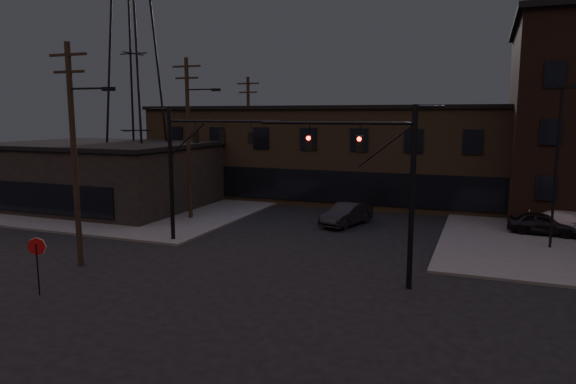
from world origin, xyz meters
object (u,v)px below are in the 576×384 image
at_px(stop_sign, 37,253).
at_px(parked_car_lot_b, 571,224).
at_px(parked_car_lot_a, 543,223).
at_px(car_crossing, 347,214).
at_px(traffic_signal_near, 386,176).
at_px(traffic_signal_far, 189,159).

bearing_deg(stop_sign, parked_car_lot_b, 41.12).
height_order(parked_car_lot_a, car_crossing, car_crossing).
bearing_deg(parked_car_lot_b, traffic_signal_near, 173.95).
distance_m(stop_sign, car_crossing, 20.13).
xyz_separation_m(parked_car_lot_a, car_crossing, (-12.28, -1.21, -0.07)).
height_order(stop_sign, parked_car_lot_a, stop_sign).
height_order(traffic_signal_near, parked_car_lot_a, traffic_signal_near).
relative_size(parked_car_lot_a, car_crossing, 0.86).
bearing_deg(parked_car_lot_b, parked_car_lot_a, 128.59).
bearing_deg(stop_sign, traffic_signal_far, 82.68).
relative_size(parked_car_lot_b, car_crossing, 1.09).
relative_size(parked_car_lot_a, parked_car_lot_b, 0.79).
height_order(parked_car_lot_a, parked_car_lot_b, parked_car_lot_b).
xyz_separation_m(traffic_signal_far, stop_sign, (-1.28, -9.99, -3.17)).
relative_size(traffic_signal_near, parked_car_lot_b, 1.57).
distance_m(traffic_signal_near, traffic_signal_far, 12.57).
bearing_deg(traffic_signal_near, parked_car_lot_b, 55.19).
distance_m(traffic_signal_near, parked_car_lot_b, 16.54).
bearing_deg(parked_car_lot_a, car_crossing, 102.19).
xyz_separation_m(traffic_signal_far, parked_car_lot_b, (21.23, 9.67, -4.12)).
xyz_separation_m(traffic_signal_near, traffic_signal_far, (-12.07, 3.50, 0.08)).
bearing_deg(traffic_signal_near, traffic_signal_far, 163.83).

